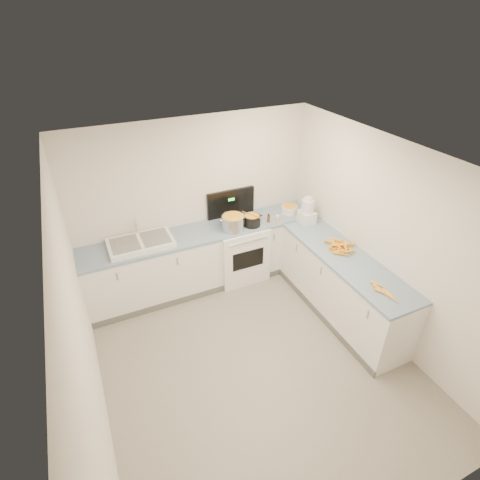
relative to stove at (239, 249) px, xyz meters
name	(u,v)px	position (x,y,z in m)	size (l,w,h in m)	color
floor	(255,361)	(-0.55, -1.69, -0.47)	(3.50, 4.00, 0.00)	gray
ceiling	(262,168)	(-0.55, -1.69, 2.03)	(3.50, 4.00, 0.00)	silver
wall_back	(195,203)	(-0.55, 0.31, 0.78)	(3.50, 2.50, 0.00)	silver
wall_front	(402,459)	(-0.55, -3.69, 0.78)	(3.50, 2.50, 0.00)	silver
wall_left	(81,333)	(-2.30, -1.69, 0.78)	(4.00, 2.50, 0.00)	silver
wall_right	(386,243)	(1.20, -1.69, 0.78)	(4.00, 2.50, 0.00)	silver
counter_back	(205,258)	(-0.55, 0.01, 0.00)	(3.50, 0.62, 0.94)	white
counter_right	(341,286)	(0.90, -1.39, 0.00)	(0.62, 2.20, 0.94)	white
stove	(239,249)	(0.00, 0.00, 0.00)	(0.76, 0.65, 1.36)	white
sink	(141,243)	(-1.45, 0.02, 0.50)	(0.86, 0.52, 0.31)	white
steel_pot	(233,223)	(-0.15, -0.12, 0.57)	(0.33, 0.33, 0.24)	silver
black_pot	(252,221)	(0.16, -0.12, 0.54)	(0.25, 0.25, 0.18)	black
wooden_spoon	(252,215)	(0.16, -0.12, 0.64)	(0.02, 0.02, 0.37)	#AD7A47
mixing_bowl	(289,209)	(0.86, -0.02, 0.52)	(0.25, 0.25, 0.11)	white
extract_bottle	(269,218)	(0.43, -0.14, 0.52)	(0.04, 0.04, 0.11)	#593319
spice_jar	(277,219)	(0.54, -0.21, 0.51)	(0.06, 0.06, 0.10)	#E5B266
food_processor	(307,212)	(0.93, -0.39, 0.64)	(0.21, 0.25, 0.41)	white
carrot_pile	(340,246)	(0.95, -1.18, 0.50)	(0.41, 0.47, 0.09)	#FFA21F
peeled_carrots	(384,291)	(0.83, -2.13, 0.49)	(0.16, 0.42, 0.04)	#FFA626
peelings	(122,245)	(-1.69, 0.01, 0.54)	(0.15, 0.27, 0.01)	tan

